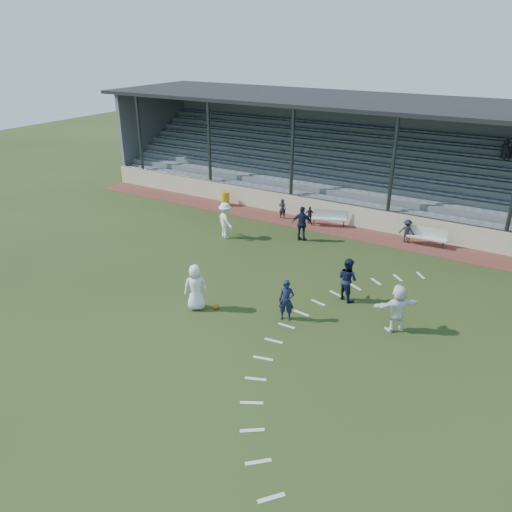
% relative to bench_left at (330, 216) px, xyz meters
% --- Properties ---
extents(ground, '(90.00, 90.00, 0.00)m').
position_rel_bench_left_xyz_m(ground, '(0.06, -10.86, -0.58)').
color(ground, '#283716').
rests_on(ground, ground).
extents(cinder_track, '(34.00, 2.00, 0.02)m').
position_rel_bench_left_xyz_m(cinder_track, '(0.06, -0.36, -0.57)').
color(cinder_track, '#5C2A25').
rests_on(cinder_track, ground).
extents(retaining_wall, '(34.00, 0.18, 1.20)m').
position_rel_bench_left_xyz_m(retaining_wall, '(0.06, 0.69, 0.02)').
color(retaining_wall, beige).
rests_on(retaining_wall, ground).
extents(bench_left, '(2.01, 1.18, 0.95)m').
position_rel_bench_left_xyz_m(bench_left, '(0.00, 0.00, 0.00)').
color(bench_left, beige).
rests_on(bench_left, cinder_track).
extents(bench_right, '(2.03, 0.61, 0.95)m').
position_rel_bench_left_xyz_m(bench_right, '(5.51, -0.12, 0.00)').
color(bench_right, beige).
rests_on(bench_right, cinder_track).
extents(trash_bin, '(0.55, 0.55, 0.88)m').
position_rel_bench_left_xyz_m(trash_bin, '(-7.25, -0.00, -0.12)').
color(trash_bin, gold).
rests_on(trash_bin, cinder_track).
extents(football, '(0.24, 0.24, 0.24)m').
position_rel_bench_left_xyz_m(football, '(-0.14, -11.17, -0.47)').
color(football, '#D55F0C').
rests_on(football, ground).
extents(player_white_lead, '(1.11, 1.05, 1.91)m').
position_rel_bench_left_xyz_m(player_white_lead, '(-0.84, -11.54, 0.37)').
color(player_white_lead, white).
rests_on(player_white_lead, ground).
extents(player_navy_lead, '(0.71, 0.59, 1.65)m').
position_rel_bench_left_xyz_m(player_navy_lead, '(2.65, -10.42, 0.24)').
color(player_navy_lead, '#121832').
rests_on(player_navy_lead, ground).
extents(player_navy_mid, '(1.10, 1.00, 1.84)m').
position_rel_bench_left_xyz_m(player_navy_mid, '(4.05, -7.71, 0.34)').
color(player_navy_mid, '#121832').
rests_on(player_navy_mid, ground).
extents(player_white_wing, '(1.46, 1.24, 1.95)m').
position_rel_bench_left_xyz_m(player_white_wing, '(-4.14, -4.54, 0.39)').
color(player_white_wing, white).
rests_on(player_white_wing, ground).
extents(player_navy_wing, '(1.18, 0.68, 1.88)m').
position_rel_bench_left_xyz_m(player_navy_wing, '(-0.41, -2.80, 0.36)').
color(player_navy_wing, '#121832').
rests_on(player_navy_wing, ground).
extents(player_white_back, '(1.65, 1.57, 1.87)m').
position_rel_bench_left_xyz_m(player_white_back, '(6.51, -9.02, 0.35)').
color(player_white_back, white).
rests_on(player_white_back, ground).
extents(sub_left_near, '(0.48, 0.36, 1.21)m').
position_rel_bench_left_xyz_m(sub_left_near, '(-2.93, -0.30, 0.04)').
color(sub_left_near, black).
rests_on(sub_left_near, cinder_track).
extents(sub_left_far, '(0.64, 0.48, 1.02)m').
position_rel_bench_left_xyz_m(sub_left_far, '(-1.14, -0.25, -0.06)').
color(sub_left_far, black).
rests_on(sub_left_far, cinder_track).
extents(sub_right, '(0.85, 0.53, 1.26)m').
position_rel_bench_left_xyz_m(sub_right, '(4.48, -0.22, 0.07)').
color(sub_right, black).
rests_on(sub_right, cinder_track).
extents(grandstand, '(34.60, 9.00, 6.61)m').
position_rel_bench_left_xyz_m(grandstand, '(0.06, 5.40, 1.62)').
color(grandstand, slate).
rests_on(grandstand, ground).
extents(penalty_arc, '(3.89, 14.63, 0.01)m').
position_rel_bench_left_xyz_m(penalty_arc, '(4.18, -10.86, -0.58)').
color(penalty_arc, silver).
rests_on(penalty_arc, ground).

